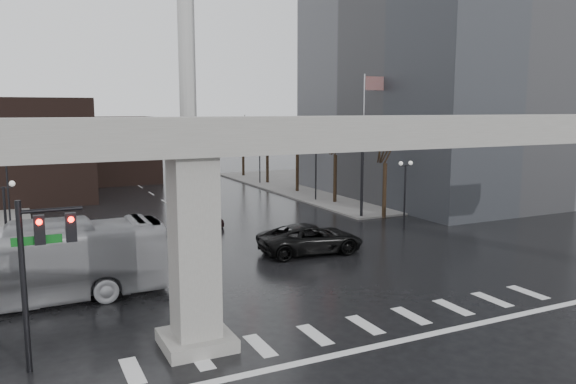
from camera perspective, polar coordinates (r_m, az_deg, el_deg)
name	(u,v)px	position (r m, az deg, el deg)	size (l,w,h in m)	color
ground	(352,317)	(25.22, 6.53, -12.49)	(160.00, 160.00, 0.00)	black
sidewalk_ne	(375,183)	(68.52, 8.79, 0.89)	(28.00, 36.00, 0.15)	slate
elevated_guideway	(380,159)	(24.36, 9.32, 3.37)	(48.00, 2.60, 8.70)	#98958F
building_far_left	(2,150)	(61.96, -27.07, 3.84)	(16.00, 14.00, 10.00)	black
building_far_mid	(113,149)	(72.79, -17.39, 4.15)	(10.00, 10.00, 8.00)	black
smokestack	(187,71)	(68.57, -10.21, 11.97)	(3.60, 3.60, 30.00)	beige
signal_mast_arm	(322,149)	(44.42, 3.47, 4.36)	(12.12, 0.43, 8.00)	black
signal_left_pole	(39,255)	(20.91, -23.93, -5.90)	(2.30, 0.30, 6.00)	black
flagpole_assembly	(367,125)	(50.36, 7.99, 6.72)	(2.06, 0.12, 12.00)	silver
lamp_right_0	(405,183)	(43.16, 11.81, 0.93)	(1.22, 0.32, 5.11)	black
lamp_right_1	(316,166)	(54.82, 2.85, 2.67)	(1.22, 0.32, 5.11)	black
lamp_right_2	(260,155)	(67.38, -2.89, 3.75)	(1.22, 0.32, 5.11)	black
lamp_left_0	(5,211)	(34.28, -26.82, -1.73)	(1.22, 0.32, 5.11)	black
lamp_left_1	(7,181)	(48.14, -26.62, 0.98)	(1.22, 0.32, 5.11)	black
lamp_left_2	(9,165)	(62.07, -26.51, 2.47)	(1.22, 0.32, 5.11)	black
tree_right_0	(385,184)	(47.05, 9.80, 0.76)	(1.09, 1.58, 7.50)	black
tree_right_1	(335,174)	(53.68, 4.83, 1.86)	(1.09, 1.61, 7.67)	black
tree_right_2	(297,165)	(60.65, 0.97, 2.71)	(1.10, 1.63, 7.85)	black
tree_right_3	(268,159)	(67.85, -2.09, 3.37)	(1.11, 1.66, 8.02)	black
tree_right_4	(243,154)	(75.21, -4.56, 3.90)	(1.12, 1.69, 8.19)	black
pickup_truck	(311,239)	(35.30, 2.35, -4.76)	(3.07, 6.66, 1.85)	black
city_bus	(20,266)	(28.67, -25.58, -6.75)	(3.16, 13.51, 3.76)	#9C9CA1
far_car	(207,217)	(44.10, -8.21, -2.52)	(1.56, 3.87, 1.32)	black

